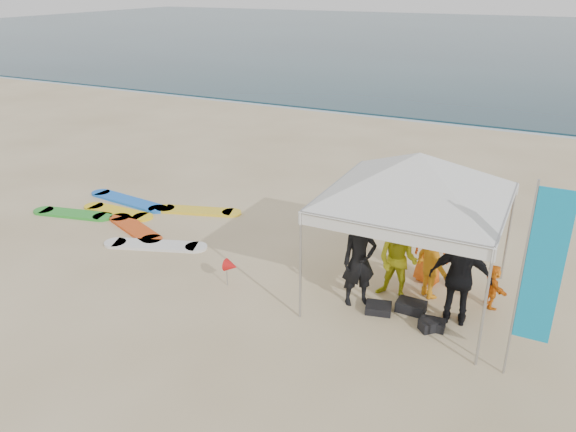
% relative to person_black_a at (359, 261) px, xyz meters
% --- Properties ---
extents(ground, '(120.00, 120.00, 0.00)m').
position_rel_person_black_a_xyz_m(ground, '(-1.79, -1.72, -0.95)').
color(ground, beige).
rests_on(ground, ground).
extents(ocean, '(160.00, 84.00, 0.08)m').
position_rel_person_black_a_xyz_m(ocean, '(-1.79, 58.28, -0.91)').
color(ocean, '#0C2633').
rests_on(ocean, ground).
extents(shoreline_foam, '(160.00, 1.20, 0.01)m').
position_rel_person_black_a_xyz_m(shoreline_foam, '(-1.79, 16.48, -0.94)').
color(shoreline_foam, silver).
rests_on(shoreline_foam, ground).
extents(person_black_a, '(0.82, 0.78, 1.89)m').
position_rel_person_black_a_xyz_m(person_black_a, '(0.00, 0.00, 0.00)').
color(person_black_a, black).
rests_on(person_black_a, ground).
extents(person_yellow, '(0.89, 0.72, 1.72)m').
position_rel_person_black_a_xyz_m(person_yellow, '(0.64, 0.51, -0.09)').
color(person_yellow, gold).
rests_on(person_yellow, ground).
extents(person_orange_a, '(1.17, 1.13, 1.60)m').
position_rel_person_black_a_xyz_m(person_orange_a, '(1.27, 0.91, -0.15)').
color(person_orange_a, orange).
rests_on(person_orange_a, ground).
extents(person_black_b, '(1.18, 0.61, 1.94)m').
position_rel_person_black_a_xyz_m(person_black_b, '(1.93, 0.16, 0.02)').
color(person_black_b, black).
rests_on(person_black_b, ground).
extents(person_orange_b, '(0.89, 0.69, 1.61)m').
position_rel_person_black_a_xyz_m(person_orange_b, '(1.07, 1.50, -0.14)').
color(person_orange_b, '#E05813').
rests_on(person_orange_b, ground).
extents(person_seated, '(0.64, 0.88, 0.92)m').
position_rel_person_black_a_xyz_m(person_seated, '(2.45, 1.05, -0.49)').
color(person_seated, orange).
rests_on(person_seated, ground).
extents(canopy_tent, '(4.70, 4.70, 3.54)m').
position_rel_person_black_a_xyz_m(canopy_tent, '(0.84, 0.67, 2.14)').
color(canopy_tent, '#A5A5A8').
rests_on(canopy_tent, ground).
extents(feather_flag, '(0.58, 0.04, 3.43)m').
position_rel_person_black_a_xyz_m(feather_flag, '(3.22, -1.02, 1.07)').
color(feather_flag, '#A5A5A8').
rests_on(feather_flag, ground).
extents(marker_pennant, '(0.28, 0.28, 0.64)m').
position_rel_person_black_a_xyz_m(marker_pennant, '(-2.62, -0.59, -0.45)').
color(marker_pennant, '#A5A5A8').
rests_on(marker_pennant, ground).
extents(gear_pile, '(1.62, 0.89, 0.22)m').
position_rel_person_black_a_xyz_m(gear_pile, '(1.10, -0.08, -0.85)').
color(gear_pile, black).
rests_on(gear_pile, ground).
extents(surfboard_spread, '(5.37, 3.46, 0.07)m').
position_rel_person_black_a_xyz_m(surfboard_spread, '(-6.96, 1.39, -0.91)').
color(surfboard_spread, silver).
rests_on(surfboard_spread, ground).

